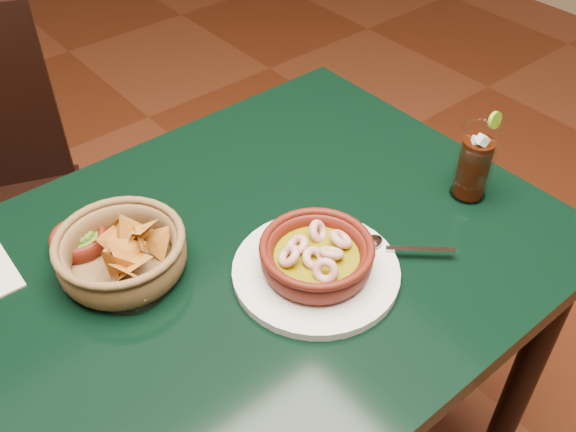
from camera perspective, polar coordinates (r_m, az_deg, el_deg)
dining_table at (r=1.14m, az=-6.16°, el=-8.50°), size 1.20×0.80×0.75m
shrimp_plate at (r=1.03m, az=2.57°, el=-3.93°), size 0.34×0.27×0.08m
chip_basket at (r=1.07m, az=-14.55°, el=-3.16°), size 0.24×0.24×0.14m
guacamole_ramekin at (r=1.14m, az=-18.06°, el=-2.08°), size 0.12×0.12×0.04m
cola_drink at (r=1.21m, az=16.25°, el=4.53°), size 0.14×0.14×0.17m
glass_ashtray at (r=1.05m, az=-13.73°, el=-5.98°), size 0.13×0.13×0.03m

